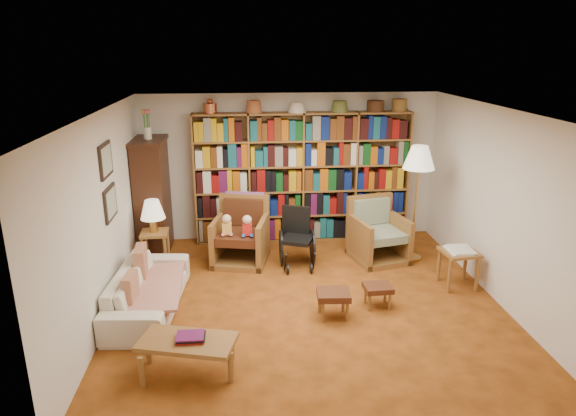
{
  "coord_description": "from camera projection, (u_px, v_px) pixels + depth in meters",
  "views": [
    {
      "loc": [
        -0.81,
        -6.04,
        3.24
      ],
      "look_at": [
        -0.21,
        0.6,
        1.12
      ],
      "focal_mm": 32.0,
      "sensor_mm": 36.0,
      "label": 1
    }
  ],
  "objects": [
    {
      "name": "floor",
      "position": [
        308.0,
        302.0,
        6.79
      ],
      "size": [
        5.0,
        5.0,
        0.0
      ],
      "primitive_type": "plane",
      "color": "#994C17",
      "rests_on": "ground"
    },
    {
      "name": "armchair_leather",
      "position": [
        240.0,
        235.0,
        8.03
      ],
      "size": [
        0.97,
        1.0,
        1.02
      ],
      "color": "brown",
      "rests_on": "floor"
    },
    {
      "name": "side_table_lamp",
      "position": [
        155.0,
        241.0,
        7.7
      ],
      "size": [
        0.41,
        0.41,
        0.59
      ],
      "color": "brown",
      "rests_on": "floor"
    },
    {
      "name": "coffee_table",
      "position": [
        187.0,
        344.0,
        5.23
      ],
      "size": [
        1.06,
        0.72,
        0.44
      ],
      "color": "brown",
      "rests_on": "floor"
    },
    {
      "name": "armchair_sage",
      "position": [
        377.0,
        235.0,
        8.13
      ],
      "size": [
        0.96,
        0.98,
        0.97
      ],
      "color": "brown",
      "rests_on": "floor"
    },
    {
      "name": "footstool_b",
      "position": [
        378.0,
        289.0,
        6.6
      ],
      "size": [
        0.36,
        0.31,
        0.3
      ],
      "color": "#462312",
      "rests_on": "floor"
    },
    {
      "name": "wall_left",
      "position": [
        104.0,
        218.0,
        6.19
      ],
      "size": [
        0.0,
        5.0,
        5.0
      ],
      "primitive_type": "plane",
      "rotation": [
        1.57,
        0.0,
        1.57
      ],
      "color": "silver",
      "rests_on": "floor"
    },
    {
      "name": "footstool_a",
      "position": [
        333.0,
        296.0,
        6.34
      ],
      "size": [
        0.43,
        0.37,
        0.34
      ],
      "color": "#462312",
      "rests_on": "floor"
    },
    {
      "name": "ceiling",
      "position": [
        310.0,
        111.0,
        6.03
      ],
      "size": [
        5.0,
        5.0,
        0.0
      ],
      "primitive_type": "plane",
      "rotation": [
        3.14,
        0.0,
        0.0
      ],
      "color": "white",
      "rests_on": "wall_back"
    },
    {
      "name": "wall_front",
      "position": [
        350.0,
        311.0,
        4.03
      ],
      "size": [
        5.0,
        0.0,
        5.0
      ],
      "primitive_type": "plane",
      "rotation": [
        -1.57,
        0.0,
        0.0
      ],
      "color": "silver",
      "rests_on": "floor"
    },
    {
      "name": "cushion_left",
      "position": [
        141.0,
        266.0,
        6.79
      ],
      "size": [
        0.16,
        0.42,
        0.42
      ],
      "primitive_type": "cube",
      "rotation": [
        0.0,
        0.0,
        0.06
      ],
      "color": "maroon",
      "rests_on": "sofa"
    },
    {
      "name": "side_table_papers",
      "position": [
        459.0,
        257.0,
        7.11
      ],
      "size": [
        0.52,
        0.52,
        0.56
      ],
      "color": "brown",
      "rests_on": "floor"
    },
    {
      "name": "table_lamp",
      "position": [
        153.0,
        210.0,
        7.56
      ],
      "size": [
        0.36,
        0.36,
        0.49
      ],
      "color": "#BA863B",
      "rests_on": "side_table_lamp"
    },
    {
      "name": "curio_cabinet",
      "position": [
        153.0,
        195.0,
        8.2
      ],
      "size": [
        0.5,
        0.95,
        2.4
      ],
      "color": "#3B1E10",
      "rests_on": "floor"
    },
    {
      "name": "cushion_right",
      "position": [
        131.0,
        290.0,
        6.12
      ],
      "size": [
        0.14,
        0.36,
        0.35
      ],
      "primitive_type": "cube",
      "rotation": [
        0.0,
        0.0,
        -0.07
      ],
      "color": "maroon",
      "rests_on": "sofa"
    },
    {
      "name": "wall_right",
      "position": [
        501.0,
        207.0,
        6.62
      ],
      "size": [
        0.0,
        5.0,
        5.0
      ],
      "primitive_type": "plane",
      "rotation": [
        1.57,
        0.0,
        -1.57
      ],
      "color": "silver",
      "rests_on": "floor"
    },
    {
      "name": "sofa_throw",
      "position": [
        152.0,
        288.0,
        6.51
      ],
      "size": [
        0.8,
        1.41,
        0.04
      ],
      "primitive_type": "cube",
      "rotation": [
        0.0,
        0.0,
        0.04
      ],
      "color": "beige",
      "rests_on": "sofa"
    },
    {
      "name": "wheelchair",
      "position": [
        297.0,
        239.0,
        7.85
      ],
      "size": [
        0.57,
        0.72,
        0.9
      ],
      "color": "black",
      "rests_on": "floor"
    },
    {
      "name": "wall_back",
      "position": [
        290.0,
        167.0,
        8.78
      ],
      "size": [
        5.0,
        0.0,
        5.0
      ],
      "primitive_type": "plane",
      "rotation": [
        1.57,
        0.0,
        0.0
      ],
      "color": "silver",
      "rests_on": "floor"
    },
    {
      "name": "sofa",
      "position": [
        148.0,
        290.0,
        6.52
      ],
      "size": [
        1.93,
        0.87,
        0.55
      ],
      "primitive_type": "imported",
      "rotation": [
        0.0,
        0.0,
        1.5
      ],
      "color": "beige",
      "rests_on": "floor"
    },
    {
      "name": "framed_pictures",
      "position": [
        108.0,
        182.0,
        6.36
      ],
      "size": [
        0.03,
        0.52,
        0.97
      ],
      "color": "black",
      "rests_on": "wall_left"
    },
    {
      "name": "floor_lamp",
      "position": [
        419.0,
        162.0,
        7.71
      ],
      "size": [
        0.48,
        0.48,
        1.81
      ],
      "color": "#BA863B",
      "rests_on": "floor"
    },
    {
      "name": "bookshelf",
      "position": [
        303.0,
        174.0,
        8.66
      ],
      "size": [
        3.6,
        0.3,
        2.42
      ],
      "color": "brown",
      "rests_on": "floor"
    }
  ]
}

